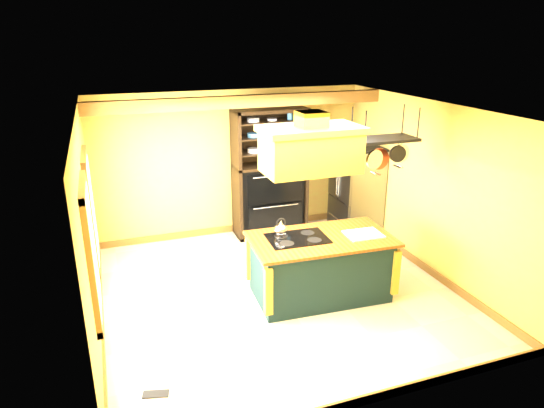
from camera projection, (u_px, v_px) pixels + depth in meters
floor at (278, 292)px, 7.23m from camera, size 5.00×5.00×0.00m
ceiling at (279, 110)px, 6.33m from camera, size 5.00×5.00×0.00m
wall_back at (232, 164)px, 9.00m from camera, size 5.00×0.02×2.70m
wall_front at (370, 291)px, 4.56m from camera, size 5.00×0.02×2.70m
wall_left at (89, 230)px, 5.99m from camera, size 0.02×5.00×2.70m
wall_right at (428, 188)px, 7.57m from camera, size 0.02×5.00×2.70m
ceiling_beam at (242, 102)px, 7.87m from camera, size 5.00×0.15×0.20m
window_near at (92, 251)px, 5.27m from camera, size 0.06×1.06×1.56m
window_far at (91, 210)px, 6.51m from camera, size 0.06×1.06×1.56m
kitchen_island at (320, 266)px, 6.98m from camera, size 2.07×1.22×1.11m
range_hood at (311, 147)px, 6.33m from camera, size 1.33×0.75×0.80m
pot_rack at (383, 146)px, 6.72m from camera, size 0.98×0.45×0.89m
refrigerator at (356, 194)px, 9.00m from camera, size 0.73×0.86×1.69m
hutch at (269, 186)px, 9.12m from camera, size 1.35×0.61×2.38m
floor_register at (156, 394)px, 5.17m from camera, size 0.30×0.19×0.01m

